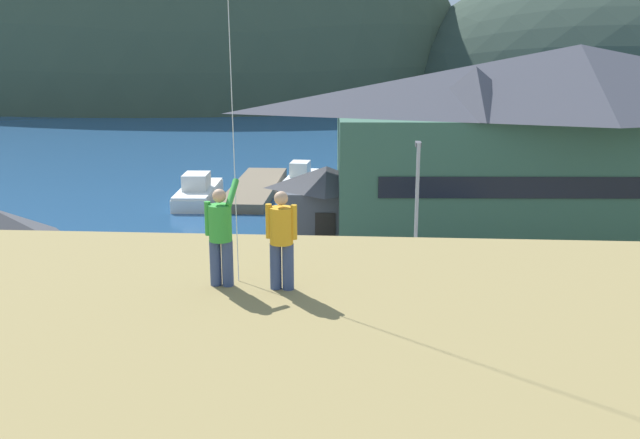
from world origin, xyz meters
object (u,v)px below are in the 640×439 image
object	(u,v)px
parked_car_mid_row_near	(73,377)
parked_car_mid_row_far	(359,364)
moored_boat_wharfside	(198,192)
harbor_lodge	(573,141)
parking_light_pole	(417,209)
parked_car_front_row_red	(531,313)
moored_boat_outer_mooring	(301,179)
wharf_dock	(255,188)
person_kite_flyer	(221,233)
storage_shed_waterside	(326,204)
parked_car_corner_spot	(318,312)
person_companion	(282,237)
parked_car_mid_row_center	(514,385)

from	to	relation	value
parked_car_mid_row_near	parked_car_mid_row_far	bearing A→B (deg)	9.45
moored_boat_wharfside	parked_car_mid_row_far	world-z (taller)	moored_boat_wharfside
harbor_lodge	parking_light_pole	distance (m)	13.47
parking_light_pole	parked_car_front_row_red	bearing A→B (deg)	-46.31
moored_boat_wharfside	moored_boat_outer_mooring	size ratio (longest dim) A/B	1.22
wharf_dock	person_kite_flyer	world-z (taller)	person_kite_flyer
storage_shed_waterside	wharf_dock	size ratio (longest dim) A/B	0.37
moored_boat_wharfside	parked_car_corner_spot	bearing A→B (deg)	-66.40
moored_boat_outer_mooring	person_companion	bearing A→B (deg)	-85.05
moored_boat_wharfside	parked_car_mid_row_center	bearing A→B (deg)	-60.16
storage_shed_waterside	parking_light_pole	bearing A→B (deg)	-62.14
wharf_dock	parked_car_mid_row_near	bearing A→B (deg)	-91.20
parked_car_corner_spot	moored_boat_wharfside	bearing A→B (deg)	113.60
parked_car_mid_row_far	parked_car_corner_spot	bearing A→B (deg)	109.87
parking_light_pole	person_kite_flyer	world-z (taller)	person_kite_flyer
moored_boat_wharfside	parked_car_mid_row_near	size ratio (longest dim) A/B	1.77
moored_boat_outer_mooring	parked_car_mid_row_far	size ratio (longest dim) A/B	1.44
parked_car_mid_row_center	parked_car_corner_spot	bearing A→B (deg)	138.74
storage_shed_waterside	parked_car_front_row_red	bearing A→B (deg)	-55.98
moored_boat_outer_mooring	parked_car_front_row_red	world-z (taller)	moored_boat_outer_mooring
harbor_lodge	person_companion	distance (m)	31.75
parked_car_mid_row_center	person_kite_flyer	world-z (taller)	person_kite_flyer
wharf_dock	moored_boat_outer_mooring	distance (m)	3.83
moored_boat_outer_mooring	person_kite_flyer	size ratio (longest dim) A/B	3.34
parked_car_mid_row_near	parking_light_pole	world-z (taller)	parking_light_pole
moored_boat_outer_mooring	parked_car_mid_row_far	distance (m)	33.47
moored_boat_outer_mooring	parked_car_mid_row_center	world-z (taller)	moored_boat_outer_mooring
moored_boat_outer_mooring	parked_car_corner_spot	distance (m)	28.77
harbor_lodge	parked_car_corner_spot	distance (m)	20.19
storage_shed_waterside	person_kite_flyer	size ratio (longest dim) A/B	2.76
parked_car_mid_row_far	parking_light_pole	world-z (taller)	parking_light_pole
moored_boat_outer_mooring	moored_boat_wharfside	bearing A→B (deg)	-142.35
parked_car_corner_spot	person_companion	bearing A→B (deg)	-88.50
storage_shed_waterside	parked_car_corner_spot	distance (m)	13.36
parked_car_mid_row_near	person_kite_flyer	xyz separation A→B (m)	(6.61, -8.27, 7.04)
wharf_dock	parking_light_pole	world-z (taller)	parking_light_pole
harbor_lodge	person_companion	xyz separation A→B (m)	(-12.75, -28.99, 2.27)
moored_boat_wharfside	parked_car_mid_row_center	distance (m)	33.34
parked_car_corner_spot	parked_car_mid_row_near	distance (m)	9.47
person_kite_flyer	parked_car_front_row_red	bearing A→B (deg)	58.92
moored_boat_wharfside	harbor_lodge	bearing A→B (deg)	-20.50
wharf_dock	person_companion	world-z (taller)	person_companion
moored_boat_outer_mooring	person_kite_flyer	distance (m)	43.56
harbor_lodge	moored_boat_wharfside	bearing A→B (deg)	159.50
parked_car_corner_spot	person_companion	xyz separation A→B (m)	(0.38, -14.40, 7.02)
wharf_dock	moored_boat_outer_mooring	bearing A→B (deg)	30.32
wharf_dock	parked_car_mid_row_center	size ratio (longest dim) A/B	3.17
person_companion	parked_car_mid_row_near	bearing A→B (deg)	132.52
parked_car_mid_row_center	person_companion	xyz separation A→B (m)	(-6.03, -8.78, 7.02)
storage_shed_waterside	parked_car_mid_row_near	world-z (taller)	storage_shed_waterside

